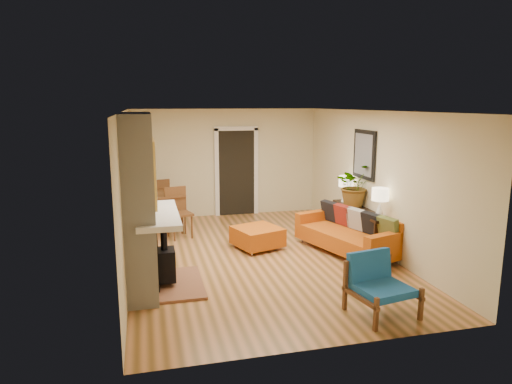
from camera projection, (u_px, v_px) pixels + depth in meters
room_shell at (256, 168)px, 10.70m from camera, size 6.50×6.50×6.50m
fireplace at (142, 208)px, 6.62m from camera, size 1.09×1.68×2.60m
sofa at (351, 233)px, 8.48m from camera, size 1.47×2.24×0.82m
ottoman at (257, 236)px, 8.70m from camera, size 1.01×1.01×0.40m
blue_chair at (378, 281)px, 6.01m from camera, size 0.88×0.86×0.79m
dining_table at (164, 200)px, 9.88m from camera, size 1.18×1.96×1.03m
console_table at (360, 216)px, 8.83m from camera, size 0.34×1.85×0.72m
lamp_near at (380, 199)px, 8.04m from camera, size 0.30×0.30×0.54m
lamp_far at (346, 186)px, 9.38m from camera, size 0.30×0.30×0.54m
houseplant at (355, 185)px, 8.96m from camera, size 0.92×0.85×0.85m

